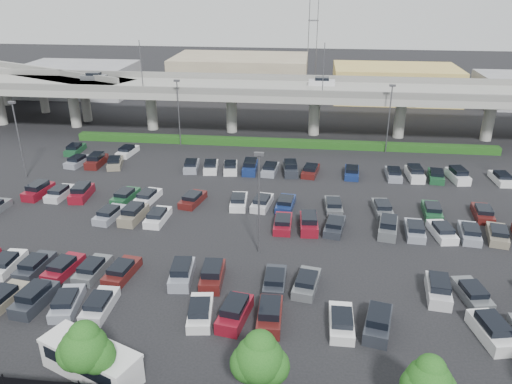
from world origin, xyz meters
TOP-DOWN VIEW (x-y plane):
  - ground at (0.00, 0.00)m, footprint 280.00×280.00m
  - overpass at (-0.18, 32.00)m, footprint 150.00×13.00m
  - on_ramp at (-52.10, 43.05)m, footprint 50.93×30.13m
  - hedge at (0.00, 25.00)m, footprint 66.00×1.60m
  - tree_row at (0.70, -26.53)m, footprint 65.07×3.66m
  - shuttle_bus at (-9.43, -25.34)m, footprint 7.65×5.13m
  - parked_cars at (0.15, -3.57)m, footprint 63.14×41.64m
  - light_poles at (-4.13, 2.00)m, footprint 66.90×48.38m
  - distant_buildings at (12.38, 61.81)m, footprint 138.00×24.00m
  - comm_tower at (4.00, 74.00)m, footprint 2.40×2.40m

SIDE VIEW (x-z plane):
  - ground at x=0.00m, z-range 0.00..0.00m
  - hedge at x=0.00m, z-range 0.00..1.10m
  - parked_cars at x=0.15m, z-range -0.22..1.45m
  - shuttle_bus at x=-9.43m, z-range 0.10..2.44m
  - tree_row at x=0.70m, z-range 0.55..6.49m
  - distant_buildings at x=12.38m, z-range -0.76..8.24m
  - light_poles at x=-4.13m, z-range 1.09..11.39m
  - on_ramp at x=-52.10m, z-range 2.46..11.26m
  - overpass at x=-0.18m, z-range -0.93..14.87m
  - comm_tower at x=4.00m, z-range 0.61..30.61m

